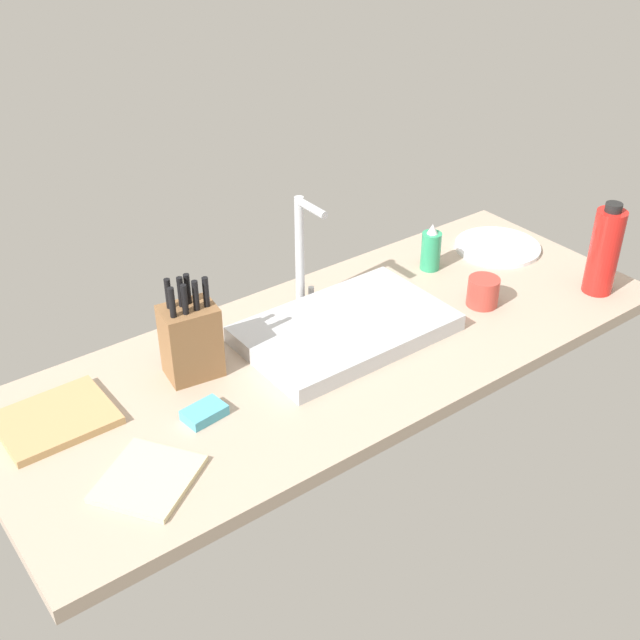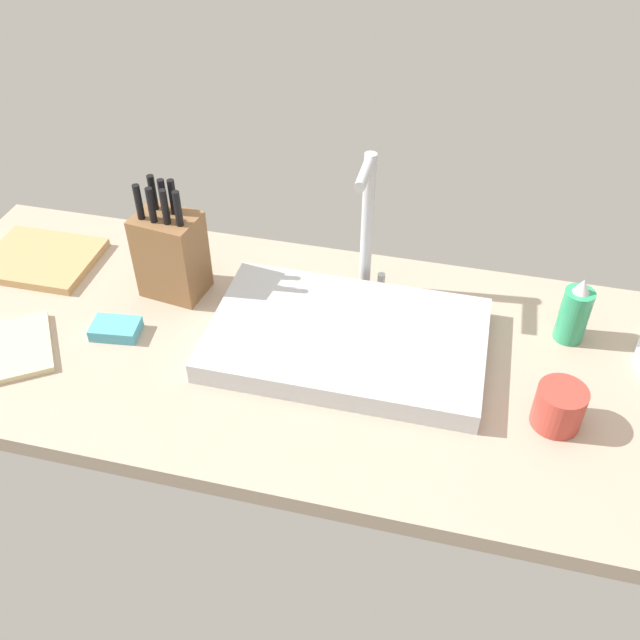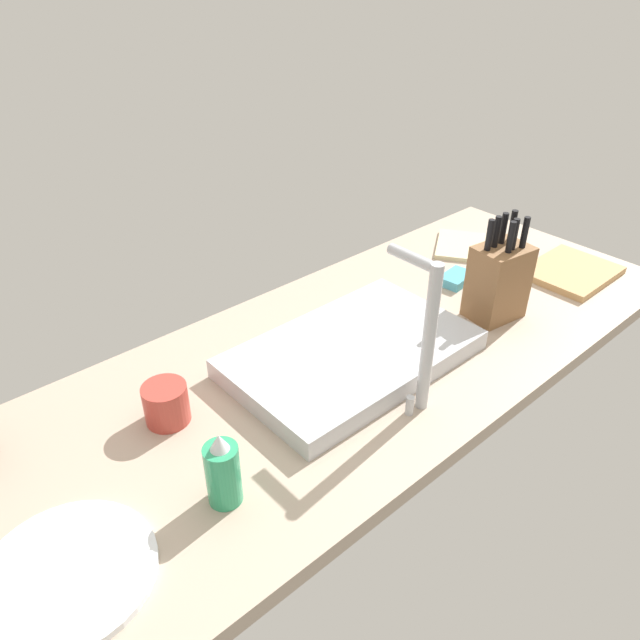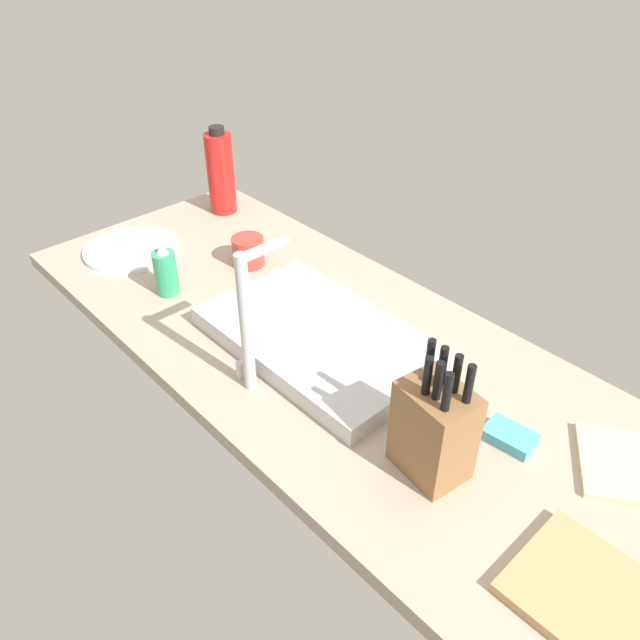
# 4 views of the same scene
# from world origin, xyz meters

# --- Properties ---
(countertop_slab) EXTENTS (1.71, 0.66, 0.04)m
(countertop_slab) POSITION_xyz_m (0.00, 0.00, 0.02)
(countertop_slab) COLOR tan
(countertop_slab) RESTS_ON ground
(sink_basin) EXTENTS (0.51, 0.32, 0.04)m
(sink_basin) POSITION_xyz_m (0.03, 0.02, 0.06)
(sink_basin) COLOR #B7BABF
(sink_basin) RESTS_ON countertop_slab
(faucet) EXTENTS (0.06, 0.12, 0.31)m
(faucet) POSITION_xyz_m (0.03, 0.20, 0.21)
(faucet) COLOR #B7BABF
(faucet) RESTS_ON countertop_slab
(knife_block) EXTENTS (0.13, 0.11, 0.25)m
(knife_block) POSITION_xyz_m (-0.35, 0.11, 0.13)
(knife_block) COLOR brown
(knife_block) RESTS_ON countertop_slab
(cutting_board) EXTENTS (0.23, 0.19, 0.02)m
(cutting_board) POSITION_xyz_m (-0.67, 0.13, 0.04)
(cutting_board) COLOR tan
(cutting_board) RESTS_ON countertop_slab
(soap_bottle) EXTENTS (0.06, 0.06, 0.14)m
(soap_bottle) POSITION_xyz_m (0.44, 0.15, 0.10)
(soap_bottle) COLOR #2D9966
(soap_bottle) RESTS_ON countertop_slab
(water_bottle) EXTENTS (0.08, 0.08, 0.26)m
(water_bottle) POSITION_xyz_m (0.72, -0.21, 0.16)
(water_bottle) COLOR red
(water_bottle) RESTS_ON countertop_slab
(dinner_plate) EXTENTS (0.25, 0.25, 0.01)m
(dinner_plate) POSITION_xyz_m (0.69, 0.12, 0.04)
(dinner_plate) COLOR white
(dinner_plate) RESTS_ON countertop_slab
(dish_towel) EXTENTS (0.25, 0.24, 0.01)m
(dish_towel) POSITION_xyz_m (-0.59, -0.15, 0.04)
(dish_towel) COLOR beige
(dish_towel) RESTS_ON countertop_slab
(coffee_mug) EXTENTS (0.08, 0.08, 0.08)m
(coffee_mug) POSITION_xyz_m (0.41, -0.08, 0.07)
(coffee_mug) COLOR #B23D33
(coffee_mug) RESTS_ON countertop_slab
(dish_sponge) EXTENTS (0.10, 0.07, 0.02)m
(dish_sponge) POSITION_xyz_m (-0.41, -0.05, 0.05)
(dish_sponge) COLOR #4CA3BC
(dish_sponge) RESTS_ON countertop_slab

